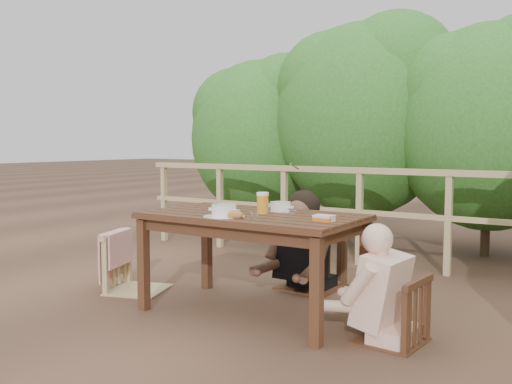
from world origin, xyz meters
The scene contains 15 objects.
ground centered at (0.00, 0.00, 0.00)m, with size 60.00×60.00×0.00m, color brown.
table centered at (0.00, 0.00, 0.37)m, with size 1.58×0.89×0.73m, color #3D2314.
chair_left centered at (-1.16, -0.01, 0.48)m, with size 0.47×0.47×0.95m, color tan.
chair_far centered at (0.03, 0.88, 0.50)m, with size 0.50×0.50×1.00m, color #3D2314.
chair_right centered at (1.08, -0.04, 0.41)m, with size 0.41×0.41×0.82m, color #3D2314.
woman centered at (0.03, 0.90, 0.66)m, with size 0.53×0.65×1.32m, color black, non-canonical shape.
diner_right centered at (1.11, -0.04, 0.62)m, with size 0.50×0.61×1.24m, color beige, non-canonical shape.
railing centered at (0.00, 2.00, 0.51)m, with size 5.60×0.10×1.01m, color tan.
hedge_row centered at (0.40, 3.20, 1.90)m, with size 6.60×1.60×3.80m, color #2A5B20, non-canonical shape.
soup_near centered at (-0.07, -0.25, 0.78)m, with size 0.30×0.30×0.10m, color white.
soup_far centered at (0.11, 0.22, 0.77)m, with size 0.26×0.26×0.09m, color silver.
bread_roll centered at (0.05, -0.28, 0.77)m, with size 0.12×0.09×0.07m, color #9D682B.
beer_glass centered at (0.07, 0.03, 0.82)m, with size 0.09×0.09×0.17m, color #C96C18.
tumbler centered at (0.21, -0.29, 0.77)m, with size 0.06×0.06×0.07m, color white.
butter_tub centered at (0.63, -0.10, 0.76)m, with size 0.13×0.09×0.06m, color white.
Camera 1 is at (2.29, -3.44, 1.26)m, focal length 39.76 mm.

